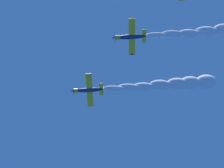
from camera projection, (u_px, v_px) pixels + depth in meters
name	position (u px, v px, depth m)	size (l,w,h in m)	color
airplane_lead	(88.00, 90.00, 87.90)	(8.28, 9.35, 3.09)	navy
airplane_left_wingman	(130.00, 37.00, 82.94)	(8.28, 9.35, 3.08)	navy
smoke_trail_lead	(178.00, 84.00, 89.72)	(29.92, 5.83, 5.78)	white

